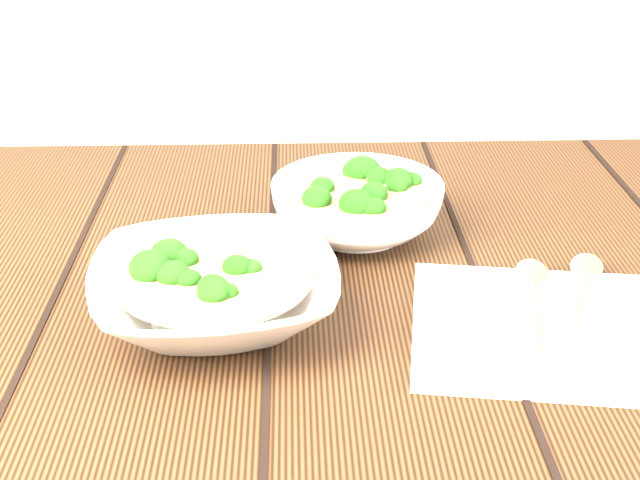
{
  "coord_description": "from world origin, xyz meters",
  "views": [
    {
      "loc": [
        0.0,
        -0.73,
        1.16
      ],
      "look_at": [
        0.03,
        0.0,
        0.8
      ],
      "focal_mm": 50.0,
      "sensor_mm": 36.0,
      "label": 1
    }
  ],
  "objects_px": {
    "table": "(293,394)",
    "napkin": "(552,330)",
    "soup_bowl_back": "(357,205)",
    "soup_bowl_front": "(215,290)",
    "trivet": "(275,245)"
  },
  "relations": [
    {
      "from": "table",
      "to": "napkin",
      "type": "bearing_deg",
      "value": -21.48
    },
    {
      "from": "soup_bowl_back",
      "to": "trivet",
      "type": "xyz_separation_m",
      "value": [
        -0.09,
        -0.05,
        -0.02
      ]
    },
    {
      "from": "soup_bowl_front",
      "to": "table",
      "type": "bearing_deg",
      "value": 35.8
    },
    {
      "from": "soup_bowl_front",
      "to": "trivet",
      "type": "relative_size",
      "value": 2.47
    },
    {
      "from": "soup_bowl_back",
      "to": "napkin",
      "type": "relative_size",
      "value": 0.92
    },
    {
      "from": "soup_bowl_back",
      "to": "napkin",
      "type": "bearing_deg",
      "value": -54.01
    },
    {
      "from": "trivet",
      "to": "napkin",
      "type": "relative_size",
      "value": 0.41
    },
    {
      "from": "table",
      "to": "soup_bowl_front",
      "type": "bearing_deg",
      "value": -144.2
    },
    {
      "from": "table",
      "to": "soup_bowl_front",
      "type": "distance_m",
      "value": 0.17
    },
    {
      "from": "table",
      "to": "napkin",
      "type": "xyz_separation_m",
      "value": [
        0.22,
        -0.09,
        0.13
      ]
    },
    {
      "from": "soup_bowl_front",
      "to": "soup_bowl_back",
      "type": "bearing_deg",
      "value": 51.26
    },
    {
      "from": "table",
      "to": "trivet",
      "type": "xyz_separation_m",
      "value": [
        -0.02,
        0.07,
        0.13
      ]
    },
    {
      "from": "soup_bowl_front",
      "to": "soup_bowl_back",
      "type": "distance_m",
      "value": 0.22
    },
    {
      "from": "soup_bowl_back",
      "to": "trivet",
      "type": "relative_size",
      "value": 2.23
    },
    {
      "from": "soup_bowl_back",
      "to": "napkin",
      "type": "distance_m",
      "value": 0.26
    }
  ]
}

